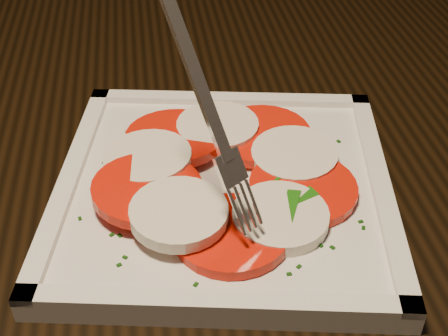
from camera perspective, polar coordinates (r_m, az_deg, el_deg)
name	(u,v)px	position (r m, az deg, el deg)	size (l,w,h in m)	color
table	(148,239)	(0.61, -6.92, -6.49)	(1.23, 0.85, 0.75)	black
chair	(131,4)	(1.41, -8.50, 14.59)	(0.47, 0.47, 0.93)	black
plate	(224,190)	(0.50, 0.00, -2.04)	(0.26, 0.26, 0.01)	white
caprese_salad	(224,173)	(0.49, 0.01, -0.48)	(0.22, 0.20, 0.02)	red
fork	(193,94)	(0.41, -2.87, 6.76)	(0.04, 0.09, 0.16)	white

